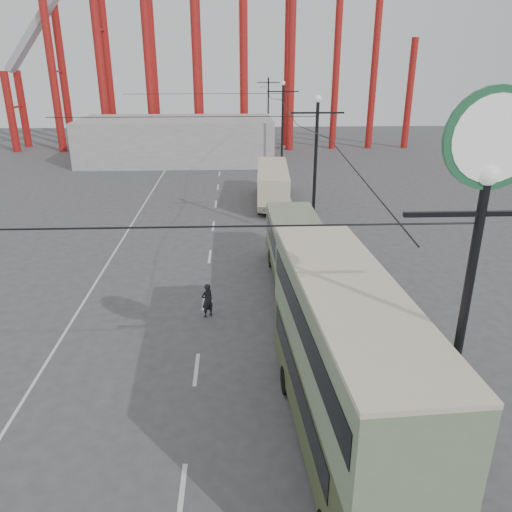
{
  "coord_description": "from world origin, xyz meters",
  "views": [
    {
      "loc": [
        0.61,
        -12.53,
        11.2
      ],
      "look_at": [
        1.51,
        8.33,
        3.0
      ],
      "focal_mm": 35.0,
      "sensor_mm": 36.0,
      "label": 1
    }
  ],
  "objects_px": {
    "single_decker_green": "(301,259)",
    "single_decker_cream": "(273,183)",
    "double_decker_bus": "(345,362)",
    "pedestrian": "(207,300)",
    "lamp_post_near": "(478,234)"
  },
  "relations": [
    {
      "from": "double_decker_bus",
      "to": "pedestrian",
      "type": "xyz_separation_m",
      "value": [
        -4.44,
        8.74,
        -2.28
      ]
    },
    {
      "from": "lamp_post_near",
      "to": "single_decker_cream",
      "type": "xyz_separation_m",
      "value": [
        -1.85,
        31.08,
        -6.16
      ]
    },
    {
      "from": "single_decker_green",
      "to": "single_decker_cream",
      "type": "relative_size",
      "value": 1.17
    },
    {
      "from": "lamp_post_near",
      "to": "single_decker_green",
      "type": "height_order",
      "value": "lamp_post_near"
    },
    {
      "from": "single_decker_cream",
      "to": "pedestrian",
      "type": "bearing_deg",
      "value": -99.54
    },
    {
      "from": "single_decker_cream",
      "to": "pedestrian",
      "type": "distance_m",
      "value": 20.28
    },
    {
      "from": "single_decker_cream",
      "to": "pedestrian",
      "type": "height_order",
      "value": "single_decker_cream"
    },
    {
      "from": "double_decker_bus",
      "to": "single_decker_green",
      "type": "height_order",
      "value": "double_decker_bus"
    },
    {
      "from": "single_decker_green",
      "to": "pedestrian",
      "type": "height_order",
      "value": "single_decker_green"
    },
    {
      "from": "single_decker_green",
      "to": "double_decker_bus",
      "type": "bearing_deg",
      "value": -92.1
    },
    {
      "from": "double_decker_bus",
      "to": "pedestrian",
      "type": "relative_size",
      "value": 6.32
    },
    {
      "from": "pedestrian",
      "to": "single_decker_green",
      "type": "bearing_deg",
      "value": 171.9
    },
    {
      "from": "single_decker_green",
      "to": "single_decker_cream",
      "type": "distance_m",
      "value": 17.23
    },
    {
      "from": "lamp_post_near",
      "to": "double_decker_bus",
      "type": "relative_size",
      "value": 1.03
    },
    {
      "from": "double_decker_bus",
      "to": "single_decker_green",
      "type": "distance_m",
      "value": 11.34
    }
  ]
}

